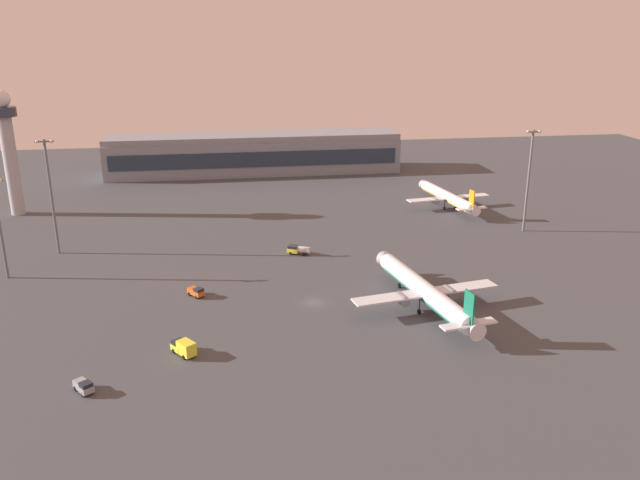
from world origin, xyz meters
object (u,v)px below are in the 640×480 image
airplane_far_stand (425,291)px  catering_truck (184,347)px  fuel_truck (298,249)px  control_tower (8,144)px  airplane_mid_apron (448,197)px  cargo_loader (196,292)px  apron_light_east (51,191)px  baggage_tractor (84,386)px  apron_light_west (529,175)px

airplane_far_stand → catering_truck: bearing=-176.0°
catering_truck → fuel_truck: catering_truck is taller
control_tower → catering_truck: size_ratio=6.81×
airplane_mid_apron → cargo_loader: size_ratio=8.69×
fuel_truck → apron_light_east: 68.18m
baggage_tractor → apron_light_east: apron_light_east is taller
airplane_far_stand → apron_light_east: bearing=139.8°
catering_truck → apron_light_east: 75.73m
control_tower → apron_light_west: (158.06, -43.03, -6.01)m
airplane_far_stand → fuel_truck: bearing=110.0°
fuel_truck → apron_light_west: bearing=-55.0°
cargo_loader → apron_light_west: apron_light_west is taller
fuel_truck → baggage_tractor: fuel_truck is taller
control_tower → baggage_tractor: control_tower is taller
airplane_mid_apron → apron_light_west: (14.08, -28.83, 13.62)m
baggage_tractor → apron_light_west: 138.44m
airplane_mid_apron → airplane_far_stand: bearing=-121.2°
apron_light_west → airplane_mid_apron: bearing=116.0°
catering_truck → fuel_truck: bearing=26.1°
airplane_mid_apron → baggage_tractor: airplane_mid_apron is taller
fuel_truck → baggage_tractor: size_ratio=1.47×
catering_truck → baggage_tractor: catering_truck is taller
airplane_far_stand → catering_truck: 53.51m
cargo_loader → baggage_tractor: bearing=25.6°
apron_light_west → baggage_tractor: bearing=-147.1°
airplane_far_stand → airplane_mid_apron: airplane_far_stand is taller
fuel_truck → apron_light_east: (-65.28, 10.89, 16.35)m
cargo_loader → fuel_truck: bearing=-176.6°
cargo_loader → apron_light_east: size_ratio=0.14×
control_tower → catering_truck: (59.00, -106.75, -21.79)m
baggage_tractor → apron_light_west: (115.47, 74.63, 16.19)m
airplane_far_stand → baggage_tractor: (-68.19, -24.16, -3.07)m
control_tower → fuel_truck: 104.82m
control_tower → baggage_tractor: bearing=-70.1°
airplane_mid_apron → catering_truck: bearing=-141.1°
airplane_far_stand → cargo_loader: size_ratio=9.85×
baggage_tractor → fuel_truck: bearing=-161.9°
baggage_tractor → apron_light_west: size_ratio=0.15×
apron_light_east → control_tower: bearing=117.5°
airplane_mid_apron → cargo_loader: bearing=-150.8°
airplane_far_stand → fuel_truck: (-23.35, 40.02, -2.89)m
fuel_truck → apron_light_east: bearing=107.1°
airplane_far_stand → airplane_mid_apron: (33.20, 79.30, -0.51)m
airplane_mid_apron → apron_light_east: (-121.83, -28.38, 13.97)m
airplane_far_stand → baggage_tractor: airplane_far_stand is taller
cargo_loader → apron_light_west: 105.11m
airplane_mid_apron → fuel_truck: size_ratio=5.87×
cargo_loader → fuel_truck: fuel_truck is taller
catering_truck → airplane_far_stand: bearing=-21.4°
control_tower → apron_light_west: 163.92m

